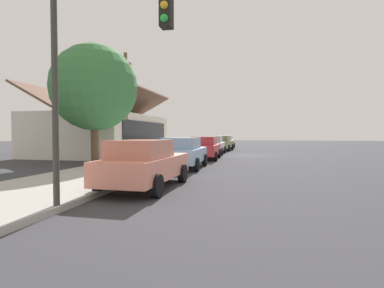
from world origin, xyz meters
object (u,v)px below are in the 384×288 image
(car_skyblue, at_px, (183,153))
(fire_hydrant_red, at_px, (198,148))
(utility_pole_wooden, at_px, (126,104))
(car_ivory, at_px, (225,142))
(car_cherry, at_px, (205,148))
(shade_tree, at_px, (94,88))
(car_olive, at_px, (222,143))
(car_coral, at_px, (145,164))
(car_silver, at_px, (213,145))
(traffic_light_main, at_px, (98,55))

(car_skyblue, height_order, fire_hydrant_red, car_skyblue)
(utility_pole_wooden, relative_size, fire_hydrant_red, 10.56)
(car_ivory, bearing_deg, fire_hydrant_red, 175.35)
(car_cherry, bearing_deg, shade_tree, 128.56)
(car_cherry, xyz_separation_m, car_olive, (11.12, 0.02, 0.00))
(car_coral, distance_m, car_silver, 16.84)
(utility_pole_wooden, bearing_deg, car_olive, -24.70)
(car_olive, xyz_separation_m, shade_tree, (-15.98, 5.69, 3.64))
(car_skyblue, distance_m, fire_hydrant_red, 11.41)
(car_coral, bearing_deg, car_ivory, 1.77)
(car_cherry, xyz_separation_m, shade_tree, (-4.86, 5.71, 3.64))
(traffic_light_main, bearing_deg, car_ivory, 0.61)
(car_skyblue, xyz_separation_m, traffic_light_main, (-9.15, -0.33, 2.68))
(car_skyblue, height_order, traffic_light_main, traffic_light_main)
(shade_tree, bearing_deg, car_ivory, -14.27)
(car_silver, bearing_deg, traffic_light_main, 179.81)
(car_olive, relative_size, utility_pole_wooden, 0.61)
(shade_tree, bearing_deg, car_cherry, -49.61)
(fire_hydrant_red, bearing_deg, car_cherry, -164.67)
(car_silver, distance_m, traffic_light_main, 20.31)
(car_coral, height_order, car_olive, same)
(car_olive, bearing_deg, shade_tree, 163.61)
(car_cherry, bearing_deg, car_skyblue, 175.89)
(shade_tree, distance_m, utility_pole_wooden, 4.00)
(car_cherry, distance_m, utility_pole_wooden, 6.43)
(shade_tree, relative_size, utility_pole_wooden, 0.93)
(car_cherry, distance_m, car_olive, 11.12)
(traffic_light_main, bearing_deg, car_coral, 3.12)
(car_skyblue, distance_m, car_cherry, 5.67)
(shade_tree, height_order, traffic_light_main, shade_tree)
(car_coral, relative_size, utility_pole_wooden, 0.60)
(car_silver, height_order, car_olive, same)
(car_silver, relative_size, shade_tree, 0.64)
(car_olive, height_order, traffic_light_main, traffic_light_main)
(car_olive, height_order, shade_tree, shade_tree)
(car_cherry, relative_size, shade_tree, 0.68)
(car_cherry, bearing_deg, car_coral, 177.81)
(car_silver, bearing_deg, shade_tree, 150.48)
(car_coral, xyz_separation_m, utility_pole_wooden, (10.63, 5.48, 3.11))
(car_cherry, relative_size, traffic_light_main, 0.91)
(car_silver, height_order, car_ivory, same)
(car_silver, bearing_deg, car_cherry, -178.88)
(car_skyblue, distance_m, shade_tree, 6.63)
(car_skyblue, height_order, shade_tree, shade_tree)
(car_silver, distance_m, utility_pole_wooden, 8.77)
(traffic_light_main, bearing_deg, car_olive, 0.28)
(car_coral, xyz_separation_m, car_olive, (22.66, -0.05, 0.00))
(car_skyblue, distance_m, car_ivory, 22.37)
(car_ivory, bearing_deg, car_silver, -177.68)
(car_cherry, relative_size, fire_hydrant_red, 6.66)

